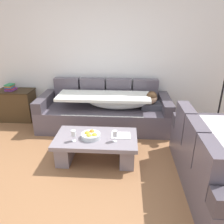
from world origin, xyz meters
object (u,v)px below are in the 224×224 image
at_px(open_magazine, 121,135).
at_px(side_cabinet, 17,105).
at_px(floor_lamp, 224,73).
at_px(book_stack_on_cabinet, 10,87).
at_px(couch_along_wall, 107,111).
at_px(wine_glass_near_left, 73,134).
at_px(couch_near_window, 221,164).
at_px(fruit_bowl, 91,135).
at_px(coffee_table, 96,145).
at_px(wine_glass_near_right, 115,134).

distance_m(open_magazine, side_cabinet, 2.56).
bearing_deg(floor_lamp, book_stack_on_cabinet, 175.77).
distance_m(couch_along_wall, wine_glass_near_left, 1.33).
relative_size(side_cabinet, book_stack_on_cabinet, 3.19).
distance_m(couch_near_window, side_cabinet, 3.92).
bearing_deg(fruit_bowl, couch_along_wall, 83.95).
bearing_deg(couch_along_wall, wine_glass_near_left, -105.29).
relative_size(coffee_table, wine_glass_near_right, 7.23).
bearing_deg(wine_glass_near_right, floor_lamp, 32.92).
bearing_deg(side_cabinet, open_magazine, -30.54).
height_order(side_cabinet, book_stack_on_cabinet, book_stack_on_cabinet).
bearing_deg(open_magazine, couch_along_wall, 104.11).
xyz_separation_m(coffee_table, fruit_bowl, (-0.07, -0.04, 0.18)).
xyz_separation_m(couch_near_window, side_cabinet, (-3.45, 1.86, -0.01)).
bearing_deg(couch_along_wall, fruit_bowl, -96.05).
bearing_deg(wine_glass_near_right, open_magazine, 65.25).
distance_m(couch_near_window, wine_glass_near_left, 1.94).
distance_m(coffee_table, floor_lamp, 2.51).
bearing_deg(floor_lamp, open_magazine, -149.95).
bearing_deg(wine_glass_near_left, side_cabinet, 135.98).
bearing_deg(fruit_bowl, open_magazine, 12.75).
xyz_separation_m(couch_near_window, fruit_bowl, (-1.68, 0.45, 0.09)).
distance_m(couch_near_window, wine_glass_near_right, 1.39).
relative_size(wine_glass_near_left, book_stack_on_cabinet, 0.73).
bearing_deg(open_magazine, fruit_bowl, -169.01).
bearing_deg(wine_glass_near_right, couch_along_wall, 100.35).
relative_size(fruit_bowl, wine_glass_near_right, 1.69).
xyz_separation_m(couch_near_window, open_magazine, (-1.24, 0.55, 0.05)).
height_order(couch_near_window, book_stack_on_cabinet, couch_near_window).
bearing_deg(side_cabinet, wine_glass_near_right, -34.68).
xyz_separation_m(couch_along_wall, wine_glass_near_left, (-0.35, -1.28, 0.17)).
height_order(wine_glass_near_left, side_cabinet, side_cabinet).
bearing_deg(coffee_table, wine_glass_near_left, -154.60).
bearing_deg(open_magazine, side_cabinet, 147.70).
xyz_separation_m(wine_glass_near_left, wine_glass_near_right, (0.58, 0.03, 0.00)).
xyz_separation_m(wine_glass_near_left, floor_lamp, (2.39, 1.20, 0.62)).
xyz_separation_m(side_cabinet, book_stack_on_cabinet, (-0.08, 0.00, 0.38)).
relative_size(couch_along_wall, side_cabinet, 3.45).
height_order(coffee_table, book_stack_on_cabinet, book_stack_on_cabinet).
distance_m(couch_along_wall, side_cabinet, 1.91).
distance_m(book_stack_on_cabinet, floor_lamp, 4.05).
distance_m(fruit_bowl, open_magazine, 0.44).
xyz_separation_m(couch_near_window, book_stack_on_cabinet, (-3.53, 1.86, 0.37)).
relative_size(couch_near_window, coffee_table, 1.55).
xyz_separation_m(wine_glass_near_left, open_magazine, (0.66, 0.20, -0.11)).
bearing_deg(book_stack_on_cabinet, side_cabinet, -0.22).
relative_size(side_cabinet, floor_lamp, 0.37).
bearing_deg(fruit_bowl, book_stack_on_cabinet, 142.90).
bearing_deg(wine_glass_near_left, book_stack_on_cabinet, 137.32).
relative_size(couch_along_wall, fruit_bowl, 8.88).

